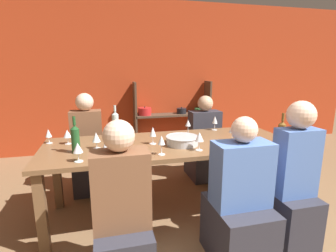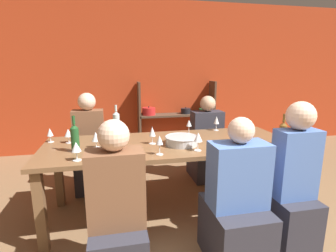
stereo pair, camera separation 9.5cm
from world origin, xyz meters
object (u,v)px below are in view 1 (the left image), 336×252
at_px(wine_glass_empty_a, 188,123).
at_px(wine_glass_red_d, 96,138).
at_px(wine_glass_empty_b, 119,132).
at_px(wine_glass_empty_c, 153,132).
at_px(wine_glass_red_b, 233,129).
at_px(wine_glass_red_e, 215,120).
at_px(wine_glass_red_c, 199,137).
at_px(wine_glass_white_b, 67,134).
at_px(mixing_bowl, 182,140).
at_px(wine_glass_white_c, 106,146).
at_px(shelf_unit, 171,126).
at_px(person_near_c, 293,191).
at_px(person_far_b, 88,155).
at_px(wine_glass_empty_d, 48,134).
at_px(wine_bottle_green, 282,132).
at_px(person_near_a, 122,226).
at_px(wine_glass_white_a, 78,148).
at_px(person_far_a, 204,148).
at_px(dining_table, 170,150).
at_px(wine_bottle_amber, 75,138).
at_px(person_near_b, 239,211).
at_px(wine_glass_red_a, 161,141).
at_px(wine_bottle_dark, 115,123).
at_px(cell_phone, 251,140).

bearing_deg(wine_glass_empty_a, wine_glass_red_d, -161.83).
relative_size(wine_glass_empty_b, wine_glass_empty_c, 0.87).
distance_m(wine_glass_red_b, wine_glass_red_e, 0.50).
relative_size(wine_glass_red_c, wine_glass_white_b, 1.18).
height_order(wine_glass_empty_a, wine_glass_empty_c, wine_glass_empty_c).
relative_size(mixing_bowl, wine_glass_white_c, 2.33).
relative_size(shelf_unit, person_near_c, 1.13).
bearing_deg(person_far_b, mixing_bowl, 138.37).
bearing_deg(wine_glass_empty_d, wine_glass_red_e, 3.75).
distance_m(wine_bottle_green, person_near_a, 1.76).
relative_size(wine_glass_empty_c, wine_glass_red_d, 1.12).
distance_m(wine_glass_white_a, person_far_a, 1.99).
height_order(dining_table, wine_glass_red_d, wine_glass_red_d).
bearing_deg(shelf_unit, person_near_a, -110.97).
distance_m(person_near_a, person_near_c, 1.45).
bearing_deg(dining_table, wine_glass_white_c, -156.05).
xyz_separation_m(wine_glass_red_c, person_far_a, (0.51, 1.11, -0.48)).
bearing_deg(wine_glass_empty_d, mixing_bowl, -15.96).
bearing_deg(wine_bottle_amber, wine_glass_empty_a, 19.27).
xyz_separation_m(wine_glass_empty_b, wine_glass_red_d, (-0.22, -0.17, -0.01)).
distance_m(shelf_unit, wine_glass_empty_a, 1.97).
xyz_separation_m(wine_glass_red_b, wine_glass_red_c, (-0.44, -0.21, -0.01)).
relative_size(wine_glass_empty_c, wine_glass_white_a, 1.10).
height_order(wine_glass_red_c, person_near_b, person_near_b).
relative_size(shelf_unit, wine_glass_red_b, 7.90).
relative_size(wine_glass_empty_d, person_near_b, 0.12).
height_order(wine_glass_red_a, person_far_b, person_far_b).
relative_size(mixing_bowl, wine_glass_red_c, 1.94).
height_order(wine_glass_red_a, wine_glass_empty_d, wine_glass_red_a).
bearing_deg(wine_glass_red_d, wine_bottle_amber, -154.68).
distance_m(mixing_bowl, wine_glass_red_e, 0.75).
xyz_separation_m(wine_bottle_dark, wine_glass_red_c, (0.71, -0.73, -0.02)).
bearing_deg(wine_glass_red_d, person_near_c, -23.81).
bearing_deg(wine_glass_white_c, dining_table, 23.95).
bearing_deg(person_near_c, wine_bottle_dark, 140.80).
bearing_deg(shelf_unit, person_near_b, -94.76).
relative_size(wine_glass_red_b, wine_glass_red_c, 1.06).
bearing_deg(wine_glass_empty_d, wine_glass_empty_a, 1.34).
height_order(wine_glass_red_a, wine_glass_red_c, wine_glass_red_a).
relative_size(wine_glass_empty_b, person_far_b, 0.12).
bearing_deg(wine_bottle_dark, wine_glass_red_a, -65.30).
xyz_separation_m(wine_glass_red_c, cell_phone, (0.65, 0.18, -0.12)).
height_order(dining_table, wine_glass_red_b, wine_glass_red_b).
relative_size(cell_phone, person_near_b, 0.14).
distance_m(dining_table, person_far_b, 1.16).
distance_m(shelf_unit, wine_glass_red_c, 2.59).
bearing_deg(wine_glass_white_b, wine_glass_white_c, -53.38).
bearing_deg(wine_glass_white_c, wine_glass_empty_d, 134.53).
bearing_deg(person_near_a, shelf_unit, 69.03).
bearing_deg(wine_bottle_dark, wine_glass_white_c, -99.81).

